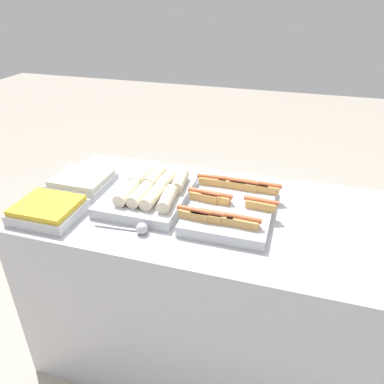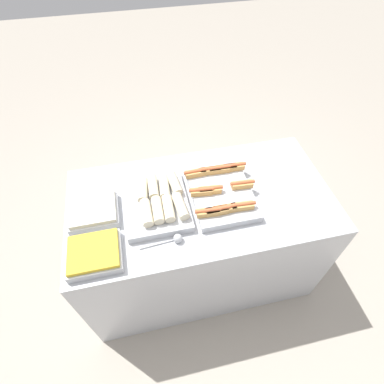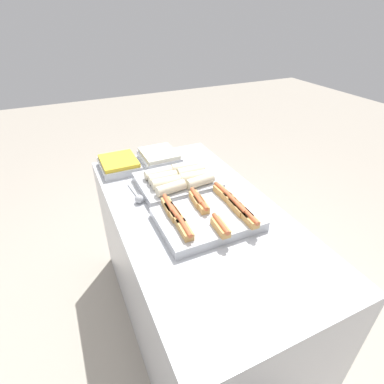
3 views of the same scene
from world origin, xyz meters
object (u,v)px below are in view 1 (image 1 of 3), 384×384
at_px(tray_side_front, 48,210).
at_px(serving_spoon_near, 139,228).
at_px(tray_wraps, 150,192).
at_px(tray_hotdogs, 231,206).
at_px(tray_side_back, 82,182).

bearing_deg(tray_side_front, serving_spoon_near, 0.72).
relative_size(tray_wraps, tray_side_front, 1.62).
height_order(tray_hotdogs, tray_side_back, tray_hotdogs).
relative_size(tray_hotdogs, tray_side_back, 1.75).
distance_m(tray_side_front, tray_side_back, 0.28).
distance_m(tray_hotdogs, serving_spoon_near, 0.42).
height_order(tray_wraps, tray_side_back, tray_wraps).
height_order(tray_side_front, tray_side_back, same).
relative_size(tray_hotdogs, serving_spoon_near, 2.05).
distance_m(tray_wraps, tray_side_back, 0.37).
bearing_deg(serving_spoon_near, tray_side_back, 147.30).
xyz_separation_m(tray_side_front, tray_side_back, (0.00, 0.28, 0.00)).
height_order(tray_side_back, serving_spoon_near, tray_side_back).
bearing_deg(tray_wraps, tray_hotdogs, 0.53).
xyz_separation_m(tray_wraps, tray_side_front, (-0.37, -0.26, -0.01)).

